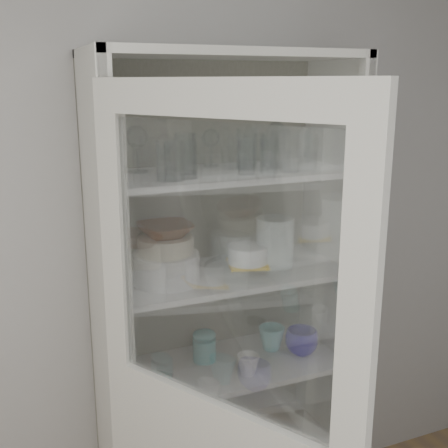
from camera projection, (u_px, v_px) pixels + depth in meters
name	position (u px, v px, depth m)	size (l,w,h in m)	color
wall_back	(159.00, 252.00, 2.34)	(3.60, 0.02, 2.60)	#B9B9B8
pantry_cabinet	(218.00, 339.00, 2.36)	(1.00, 0.45, 2.10)	silver
tumbler_0	(166.00, 161.00, 1.89)	(0.07, 0.07, 0.14)	silver
tumbler_1	(175.00, 161.00, 1.89)	(0.07, 0.07, 0.13)	silver
tumbler_2	(188.00, 160.00, 1.94)	(0.06, 0.06, 0.13)	silver
tumbler_3	(247.00, 157.00, 2.03)	(0.06, 0.06, 0.13)	silver
tumbler_4	(269.00, 156.00, 2.03)	(0.07, 0.07, 0.13)	silver
tumbler_5	(290.00, 152.00, 2.07)	(0.07, 0.07, 0.15)	silver
tumbler_6	(308.00, 152.00, 2.10)	(0.07, 0.07, 0.14)	silver
tumbler_7	(117.00, 159.00, 1.93)	(0.07, 0.07, 0.14)	silver
tumbler_8	(186.00, 153.00, 2.03)	(0.07, 0.07, 0.15)	silver
tumbler_9	(184.00, 154.00, 2.03)	(0.07, 0.07, 0.14)	silver
tumbler_10	(247.00, 149.00, 2.14)	(0.08, 0.08, 0.16)	silver
tumbler_11	(280.00, 148.00, 2.16)	(0.08, 0.08, 0.15)	silver
goblet_0	(137.00, 147.00, 2.06)	(0.08, 0.08, 0.19)	silver
goblet_1	(211.00, 146.00, 2.20)	(0.07, 0.07, 0.16)	silver
goblet_2	(276.00, 141.00, 2.30)	(0.08, 0.08, 0.18)	silver
goblet_3	(308.00, 143.00, 2.32)	(0.07, 0.07, 0.16)	silver
plate_stack_front	(166.00, 267.00, 2.09)	(0.25, 0.25, 0.11)	white
plate_stack_back	(130.00, 269.00, 2.16)	(0.21, 0.21, 0.06)	white
cream_bowl	(166.00, 245.00, 2.06)	(0.21, 0.21, 0.06)	beige
terracotta_bowl	(165.00, 230.00, 2.05)	(0.20, 0.20, 0.05)	#5A301A
glass_platter	(248.00, 267.00, 2.23)	(0.35, 0.35, 0.02)	silver
yellow_trivet	(248.00, 264.00, 2.23)	(0.15, 0.15, 0.01)	#F2A914
white_ramekin	(248.00, 254.00, 2.22)	(0.16, 0.16, 0.07)	white
grey_bowl_stack	(275.00, 242.00, 2.26)	(0.15, 0.15, 0.20)	silver
mug_blue	(302.00, 342.00, 2.38)	(0.14, 0.14, 0.11)	#131394
mug_teal	(272.00, 338.00, 2.42)	(0.11, 0.11, 0.10)	teal
mug_white	(248.00, 365.00, 2.21)	(0.09, 0.09, 0.08)	white
teal_jar	(204.00, 347.00, 2.32)	(0.10, 0.10, 0.12)	teal
measuring_cups	(157.00, 380.00, 2.15)	(0.09, 0.09, 0.04)	silver
white_canister	(123.00, 364.00, 2.19)	(0.10, 0.10, 0.12)	white
tin_box	(248.00, 438.00, 2.43)	(0.19, 0.14, 0.06)	#AEAEAE
tumbler_12	(271.00, 150.00, 2.17)	(0.07, 0.07, 0.14)	silver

